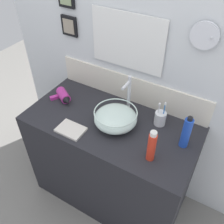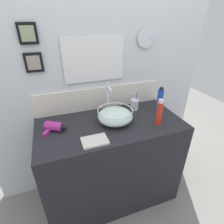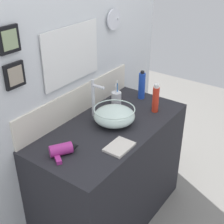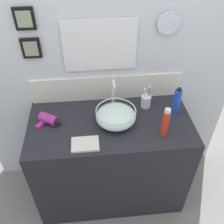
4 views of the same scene
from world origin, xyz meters
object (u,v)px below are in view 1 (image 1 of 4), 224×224
hair_drier (64,96)px  toothbrush_cup (160,118)px  faucet (128,92)px  glass_bowl_sink (115,118)px  soap_dispenser (152,146)px  spray_bottle (186,133)px  hand_towel (71,130)px

hair_drier → toothbrush_cup: 0.73m
faucet → toothbrush_cup: (0.25, -0.01, -0.11)m
toothbrush_cup → glass_bowl_sink: bearing=-147.1°
glass_bowl_sink → toothbrush_cup: bearing=32.9°
faucet → soap_dispenser: 0.45m
glass_bowl_sink → toothbrush_cup: size_ratio=1.54×
faucet → spray_bottle: 0.47m
faucet → spray_bottle: size_ratio=1.22×
toothbrush_cup → faucet: bearing=176.6°
toothbrush_cup → hand_towel: bearing=-143.1°
glass_bowl_sink → hair_drier: size_ratio=1.43×
hair_drier → hand_towel: 0.34m
spray_bottle → faucet: bearing=165.1°
hand_towel → soap_dispenser: bearing=5.6°
hair_drier → toothbrush_cup: toothbrush_cup is taller
faucet → hand_towel: 0.46m
glass_bowl_sink → spray_bottle: size_ratio=1.24×
glass_bowl_sink → faucet: (0.00, 0.18, 0.10)m
toothbrush_cup → spray_bottle: bearing=-27.7°
glass_bowl_sink → hand_towel: (-0.22, -0.19, -0.05)m
glass_bowl_sink → spray_bottle: bearing=7.2°
faucet → spray_bottle: (0.45, -0.12, -0.05)m
toothbrush_cup → spray_bottle: (0.20, -0.10, 0.06)m
spray_bottle → toothbrush_cup: bearing=152.3°
glass_bowl_sink → hand_towel: bearing=-139.1°
hair_drier → faucet: bearing=16.3°
hair_drier → spray_bottle: size_ratio=0.87×
faucet → toothbrush_cup: faucet is taller
hair_drier → spray_bottle: spray_bottle is taller
soap_dispenser → spray_bottle: size_ratio=0.95×
soap_dispenser → hand_towel: soap_dispenser is taller
toothbrush_cup → hair_drier: bearing=-170.3°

